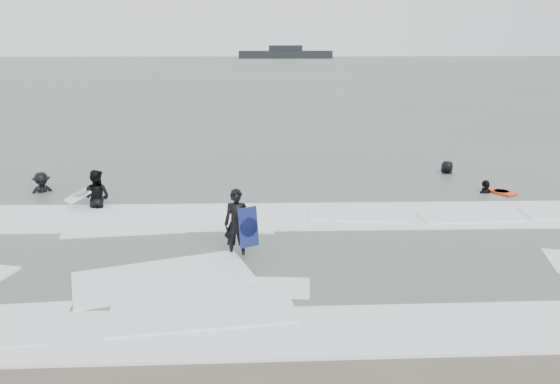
{
  "coord_description": "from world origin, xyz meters",
  "views": [
    {
      "loc": [
        -0.42,
        -9.44,
        5.16
      ],
      "look_at": [
        0.0,
        5.0,
        1.1
      ],
      "focal_mm": 35.0,
      "sensor_mm": 36.0,
      "label": 1
    }
  ],
  "objects_px": {
    "surfer_wading": "(98,209)",
    "surfer_right_near": "(485,194)",
    "surfer_breaker": "(43,194)",
    "surfer_right_far": "(447,175)",
    "vessel_horizon": "(285,54)",
    "surfer_centre": "(238,257)"
  },
  "relations": [
    {
      "from": "surfer_wading",
      "to": "surfer_right_near",
      "type": "distance_m",
      "value": 12.96
    },
    {
      "from": "surfer_breaker",
      "to": "surfer_right_far",
      "type": "bearing_deg",
      "value": -19.6
    },
    {
      "from": "surfer_right_near",
      "to": "surfer_breaker",
      "type": "bearing_deg",
      "value": -27.41
    },
    {
      "from": "surfer_wading",
      "to": "surfer_right_far",
      "type": "bearing_deg",
      "value": -145.85
    },
    {
      "from": "surfer_wading",
      "to": "vessel_horizon",
      "type": "xyz_separation_m",
      "value": [
        11.22,
        136.97,
        1.29
      ]
    },
    {
      "from": "surfer_centre",
      "to": "vessel_horizon",
      "type": "bearing_deg",
      "value": 92.52
    },
    {
      "from": "surfer_right_near",
      "to": "vessel_horizon",
      "type": "xyz_separation_m",
      "value": [
        -1.68,
        135.64,
        1.29
      ]
    },
    {
      "from": "surfer_breaker",
      "to": "surfer_centre",
      "type": "bearing_deg",
      "value": -68.52
    },
    {
      "from": "surfer_wading",
      "to": "surfer_breaker",
      "type": "bearing_deg",
      "value": -20.05
    },
    {
      "from": "surfer_breaker",
      "to": "vessel_horizon",
      "type": "distance_m",
      "value": 135.93
    },
    {
      "from": "surfer_right_near",
      "to": "surfer_right_far",
      "type": "height_order",
      "value": "surfer_right_far"
    },
    {
      "from": "surfer_centre",
      "to": "surfer_right_far",
      "type": "distance_m",
      "value": 11.36
    },
    {
      "from": "surfer_centre",
      "to": "surfer_right_far",
      "type": "height_order",
      "value": "surfer_centre"
    },
    {
      "from": "surfer_right_far",
      "to": "surfer_wading",
      "type": "bearing_deg",
      "value": -5.43
    },
    {
      "from": "surfer_breaker",
      "to": "vessel_horizon",
      "type": "xyz_separation_m",
      "value": [
        13.61,
        135.24,
        1.29
      ]
    },
    {
      "from": "surfer_wading",
      "to": "surfer_centre",
      "type": "bearing_deg",
      "value": 154.19
    },
    {
      "from": "surfer_breaker",
      "to": "surfer_right_far",
      "type": "relative_size",
      "value": 0.95
    },
    {
      "from": "surfer_centre",
      "to": "surfer_breaker",
      "type": "height_order",
      "value": "surfer_centre"
    },
    {
      "from": "surfer_breaker",
      "to": "surfer_right_near",
      "type": "bearing_deg",
      "value": -30.22
    },
    {
      "from": "surfer_breaker",
      "to": "surfer_right_near",
      "type": "distance_m",
      "value": 15.29
    },
    {
      "from": "surfer_centre",
      "to": "surfer_wading",
      "type": "height_order",
      "value": "surfer_wading"
    },
    {
      "from": "surfer_breaker",
      "to": "surfer_right_near",
      "type": "height_order",
      "value": "surfer_right_near"
    }
  ]
}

